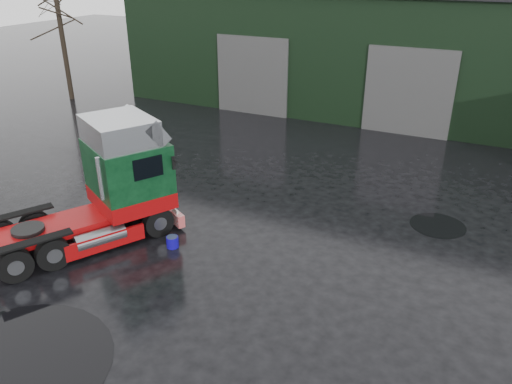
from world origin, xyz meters
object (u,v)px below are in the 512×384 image
(hero_tractor, at_px, (74,187))
(tree_left, at_px, (60,24))
(wash_bucket, at_px, (172,242))
(warehouse, at_px, (432,47))

(hero_tractor, relative_size, tree_left, 0.68)
(wash_bucket, bearing_deg, tree_left, 142.96)
(warehouse, height_order, tree_left, tree_left)
(warehouse, distance_m, tree_left, 20.64)
(wash_bucket, bearing_deg, warehouse, 78.37)
(warehouse, relative_size, hero_tractor, 5.63)
(wash_bucket, xyz_separation_m, tree_left, (-15.02, 11.34, 4.08))
(warehouse, height_order, wash_bucket, warehouse)
(warehouse, relative_size, wash_bucket, 91.84)
(hero_tractor, height_order, tree_left, tree_left)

